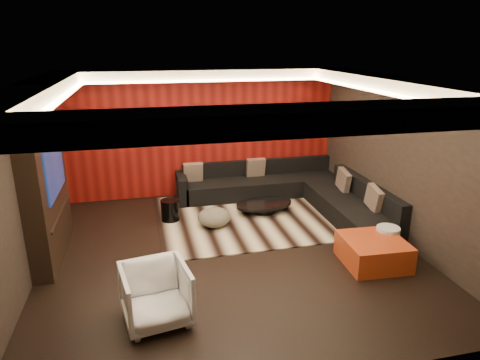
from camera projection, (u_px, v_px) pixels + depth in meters
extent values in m
cube|color=black|center=(231.00, 252.00, 7.16)|extent=(6.00, 6.00, 0.02)
cube|color=silver|center=(229.00, 80.00, 6.28)|extent=(6.00, 6.00, 0.02)
cube|color=black|center=(203.00, 133.00, 9.51)|extent=(6.00, 0.02, 2.80)
cube|color=black|center=(23.00, 186.00, 6.08)|extent=(0.02, 6.00, 2.80)
cube|color=black|center=(401.00, 160.00, 7.37)|extent=(0.02, 6.00, 2.80)
cube|color=#6B0C0A|center=(203.00, 134.00, 9.47)|extent=(5.98, 0.05, 2.78)
cube|color=silver|center=(203.00, 75.00, 8.82)|extent=(6.00, 0.60, 0.22)
cube|color=silver|center=(290.00, 120.00, 3.82)|extent=(6.00, 0.60, 0.22)
cube|color=silver|center=(33.00, 93.00, 5.74)|extent=(0.60, 4.80, 0.22)
cube|color=silver|center=(393.00, 84.00, 6.90)|extent=(0.60, 4.80, 0.22)
cube|color=#FFD899|center=(206.00, 81.00, 8.53)|extent=(4.80, 0.08, 0.04)
cube|color=#FFD899|center=(278.00, 123.00, 4.16)|extent=(4.80, 0.08, 0.04)
cube|color=#FFD899|center=(61.00, 99.00, 5.84)|extent=(0.08, 4.80, 0.04)
cube|color=#FFD899|center=(373.00, 91.00, 6.85)|extent=(0.08, 4.80, 0.04)
cube|color=black|center=(46.00, 191.00, 6.76)|extent=(0.30, 2.00, 2.20)
cube|color=black|center=(54.00, 169.00, 6.69)|extent=(0.04, 1.30, 0.80)
cube|color=black|center=(60.00, 213.00, 6.92)|extent=(0.04, 1.60, 0.04)
cube|color=beige|center=(259.00, 215.00, 8.62)|extent=(4.05, 3.07, 0.02)
cylinder|color=black|center=(264.00, 207.00, 8.74)|extent=(1.33, 1.33, 0.20)
cylinder|color=black|center=(170.00, 210.00, 8.31)|extent=(0.43, 0.43, 0.41)
ellipsoid|color=#B8AF8E|center=(214.00, 217.00, 8.06)|extent=(0.78, 0.78, 0.34)
cylinder|color=silver|center=(387.00, 240.00, 7.03)|extent=(0.43, 0.43, 0.47)
cube|color=#AB3416|center=(373.00, 251.00, 6.72)|extent=(0.97, 0.97, 0.41)
imported|color=silver|center=(156.00, 295.00, 5.28)|extent=(0.93, 0.95, 0.75)
cube|color=black|center=(261.00, 187.00, 9.72)|extent=(3.50, 0.90, 0.40)
cube|color=black|center=(258.00, 167.00, 9.93)|extent=(3.50, 0.20, 0.35)
cube|color=black|center=(349.00, 210.00, 8.38)|extent=(0.90, 2.60, 0.40)
cube|color=black|center=(367.00, 191.00, 8.34)|extent=(0.20, 2.60, 0.35)
cube|color=black|center=(182.00, 188.00, 9.31)|extent=(0.20, 0.90, 0.60)
cube|color=beige|center=(374.00, 198.00, 7.82)|extent=(0.12, 0.50, 0.50)
cube|color=beige|center=(256.00, 167.00, 9.71)|extent=(0.42, 0.20, 0.44)
cube|color=beige|center=(193.00, 172.00, 9.36)|extent=(0.42, 0.20, 0.44)
cube|color=beige|center=(343.00, 180.00, 8.82)|extent=(0.12, 0.50, 0.50)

